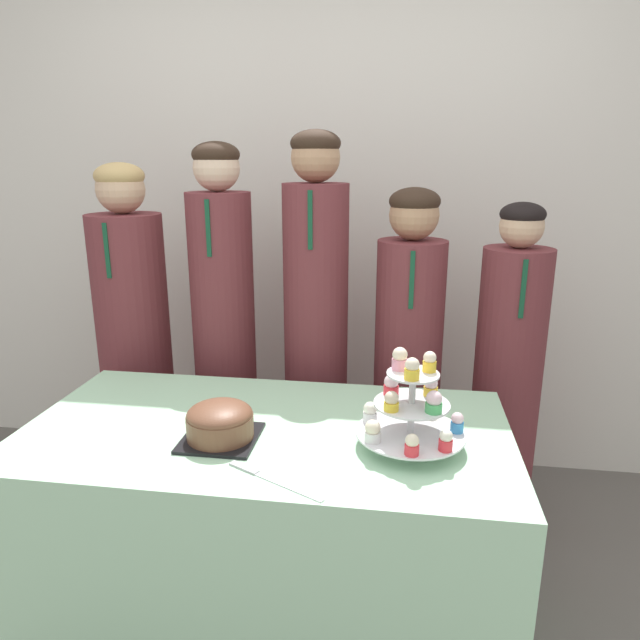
{
  "coord_description": "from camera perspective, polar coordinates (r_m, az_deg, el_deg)",
  "views": [
    {
      "loc": [
        0.41,
        -1.2,
        1.57
      ],
      "look_at": [
        0.17,
        0.43,
        1.1
      ],
      "focal_mm": 32.0,
      "sensor_mm": 36.0,
      "label": 1
    }
  ],
  "objects": [
    {
      "name": "student_0",
      "position": [
        2.67,
        -17.96,
        -3.06
      ],
      "size": [
        0.31,
        0.32,
        1.56
      ],
      "color": "brown",
      "rests_on": "ground_plane"
    },
    {
      "name": "student_1",
      "position": [
        2.5,
        -9.5,
        -2.43
      ],
      "size": [
        0.27,
        0.27,
        1.64
      ],
      "color": "brown",
      "rests_on": "ground_plane"
    },
    {
      "name": "table",
      "position": [
        2.03,
        -5.11,
        -20.19
      ],
      "size": [
        1.52,
        0.79,
        0.76
      ],
      "color": "#A8DBB2",
      "rests_on": "ground_plane"
    },
    {
      "name": "cupcake_stand",
      "position": [
        1.68,
        9.03,
        -8.61
      ],
      "size": [
        0.32,
        0.32,
        0.3
      ],
      "color": "silver",
      "rests_on": "table"
    },
    {
      "name": "cake_knife",
      "position": [
        1.58,
        -6.16,
        -15.12
      ],
      "size": [
        0.29,
        0.16,
        0.01
      ],
      "rotation": [
        0.0,
        0.0,
        -0.48
      ],
      "color": "silver",
      "rests_on": "table"
    },
    {
      "name": "student_3",
      "position": [
        2.41,
        8.71,
        -5.24
      ],
      "size": [
        0.28,
        0.28,
        1.47
      ],
      "color": "brown",
      "rests_on": "ground_plane"
    },
    {
      "name": "round_cake",
      "position": [
        1.75,
        -9.97,
        -9.98
      ],
      "size": [
        0.22,
        0.22,
        0.12
      ],
      "color": "black",
      "rests_on": "table"
    },
    {
      "name": "student_4",
      "position": [
        2.46,
        18.14,
        -6.32
      ],
      "size": [
        0.27,
        0.27,
        1.42
      ],
      "color": "brown",
      "rests_on": "ground_plane"
    },
    {
      "name": "student_2",
      "position": [
        2.4,
        -0.41,
        -2.36
      ],
      "size": [
        0.27,
        0.27,
        1.68
      ],
      "color": "brown",
      "rests_on": "ground_plane"
    },
    {
      "name": "wall_back",
      "position": [
        2.9,
        0.32,
        11.48
      ],
      "size": [
        9.0,
        0.06,
        2.7
      ],
      "color": "silver",
      "rests_on": "ground_plane"
    }
  ]
}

